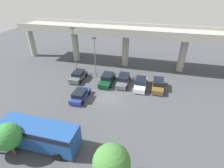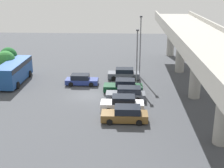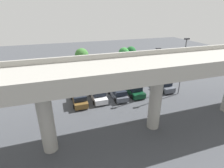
{
  "view_description": "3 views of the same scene",
  "coord_description": "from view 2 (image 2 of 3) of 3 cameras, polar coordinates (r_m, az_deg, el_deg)",
  "views": [
    {
      "loc": [
        6.05,
        -21.6,
        15.46
      ],
      "look_at": [
        -0.02,
        1.74,
        1.41
      ],
      "focal_mm": 28.0,
      "sensor_mm": 36.0,
      "label": 1
    },
    {
      "loc": [
        35.53,
        4.54,
        13.28
      ],
      "look_at": [
        -1.68,
        2.76,
        0.98
      ],
      "focal_mm": 50.0,
      "sensor_mm": 36.0,
      "label": 2
    },
    {
      "loc": [
        9.78,
        27.04,
        12.43
      ],
      "look_at": [
        1.55,
        2.55,
        1.46
      ],
      "focal_mm": 28.0,
      "sensor_mm": 36.0,
      "label": 3
    }
  ],
  "objects": [
    {
      "name": "parked_car_0",
      "position": [
        44.33,
        2.18,
        1.85
      ],
      "size": [
        2.09,
        4.42,
        1.58
      ],
      "rotation": [
        0.0,
        0.0,
        -1.57
      ],
      "color": "#515660",
      "rests_on": "ground_plane"
    },
    {
      "name": "tree_front_centre",
      "position": [
        46.75,
        -18.88,
        4.13
      ],
      "size": [
        2.68,
        2.68,
        4.0
      ],
      "color": "brown",
      "rests_on": "ground_plane"
    },
    {
      "name": "parked_car_1",
      "position": [
        42.1,
        -5.63,
        0.77
      ],
      "size": [
        2.06,
        4.35,
        1.45
      ],
      "rotation": [
        0.0,
        0.0,
        1.57
      ],
      "color": "navy",
      "rests_on": "ground_plane"
    },
    {
      "name": "highway_overpass",
      "position": [
        37.08,
        15.54,
        7.13
      ],
      "size": [
        46.13,
        6.31,
        8.22
      ],
      "color": "#9E9B93",
      "rests_on": "ground_plane"
    },
    {
      "name": "shuttle_bus",
      "position": [
        44.59,
        -17.43,
        2.38
      ],
      "size": [
        8.55,
        2.77,
        2.88
      ],
      "rotation": [
        0.0,
        0.0,
        3.14
      ],
      "color": "#1E478C",
      "rests_on": "ground_plane"
    },
    {
      "name": "lamp_post_mid_lot",
      "position": [
        44.7,
        5.21,
        7.63
      ],
      "size": [
        0.7,
        0.35,
        8.77
      ],
      "color": "slate",
      "rests_on": "ground_plane"
    },
    {
      "name": "lamp_post_near_aisle",
      "position": [
        40.74,
        4.6,
        5.68
      ],
      "size": [
        0.7,
        0.35,
        7.52
      ],
      "color": "slate",
      "rests_on": "ground_plane"
    },
    {
      "name": "ground_plane",
      "position": [
        38.2,
        -4.26,
        -2.13
      ],
      "size": [
        95.96,
        95.96,
        0.0
      ],
      "primitive_type": "plane",
      "color": "#424449"
    },
    {
      "name": "parked_car_2",
      "position": [
        39.12,
        2.16,
        -0.41
      ],
      "size": [
        2.18,
        4.88,
        1.65
      ],
      "rotation": [
        0.0,
        0.0,
        -1.57
      ],
      "color": "#0C381E",
      "rests_on": "ground_plane"
    },
    {
      "name": "tree_front_left",
      "position": [
        48.69,
        -18.4,
        4.88
      ],
      "size": [
        2.53,
        2.53,
        4.07
      ],
      "color": "brown",
      "rests_on": "ground_plane"
    },
    {
      "name": "parked_car_3",
      "position": [
        36.47,
        2.7,
        -1.81
      ],
      "size": [
        2.03,
        4.58,
        1.6
      ],
      "rotation": [
        0.0,
        0.0,
        -1.57
      ],
      "color": "#515660",
      "rests_on": "ground_plane"
    },
    {
      "name": "parked_car_4",
      "position": [
        33.63,
        1.95,
        -3.61
      ],
      "size": [
        2.09,
        4.64,
        1.63
      ],
      "rotation": [
        0.0,
        0.0,
        -1.57
      ],
      "color": "silver",
      "rests_on": "ground_plane"
    },
    {
      "name": "parked_car_5",
      "position": [
        31.02,
        2.46,
        -5.58
      ],
      "size": [
        2.08,
        4.61,
        1.59
      ],
      "rotation": [
        0.0,
        0.0,
        -1.57
      ],
      "color": "brown",
      "rests_on": "ground_plane"
    }
  ]
}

